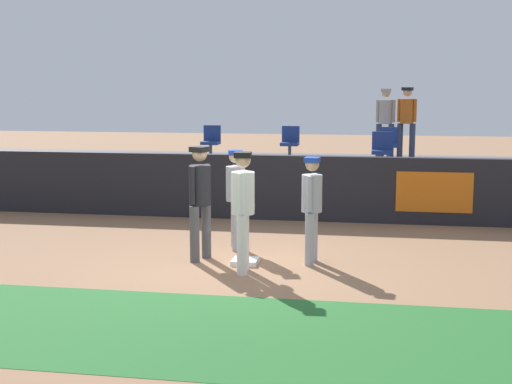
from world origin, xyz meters
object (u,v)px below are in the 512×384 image
(seat_back_center, at_px, (290,141))
(spectator_hooded, at_px, (385,118))
(player_coach_visitor, at_px, (312,202))
(player_umpire, at_px, (200,195))
(player_runner_visitor, at_px, (236,192))
(first_base, at_px, (245,261))
(seat_back_left, at_px, (211,140))
(seat_front_right, at_px, (382,149))
(spectator_capped, at_px, (407,117))
(player_fielder_home, at_px, (243,203))
(seat_back_right, at_px, (388,142))

(seat_back_center, relative_size, spectator_hooded, 0.47)
(player_coach_visitor, height_order, seat_back_center, seat_back_center)
(player_umpire, bearing_deg, player_coach_visitor, 113.61)
(player_runner_visitor, bearing_deg, first_base, 4.27)
(player_umpire, xyz_separation_m, spectator_hooded, (2.92, 7.86, 0.89))
(seat_back_left, xyz_separation_m, seat_front_right, (4.32, -1.80, 0.00))
(first_base, distance_m, spectator_capped, 8.63)
(player_fielder_home, height_order, seat_back_right, player_fielder_home)
(player_runner_visitor, bearing_deg, seat_back_center, 163.22)
(seat_front_right, xyz_separation_m, spectator_capped, (0.60, 2.69, 0.57))
(player_runner_visitor, xyz_separation_m, seat_front_right, (2.45, 4.27, 0.41))
(spectator_hooded, bearing_deg, seat_back_right, 101.02)
(player_runner_visitor, xyz_separation_m, spectator_hooded, (2.52, 7.00, 0.96))
(seat_back_center, relative_size, seat_back_left, 1.00)
(seat_back_left, relative_size, seat_front_right, 1.00)
(player_runner_visitor, xyz_separation_m, player_coach_visitor, (1.37, -0.78, -0.01))
(spectator_capped, bearing_deg, player_runner_visitor, 84.83)
(seat_front_right, bearing_deg, seat_back_center, 141.75)
(seat_back_right, bearing_deg, player_fielder_home, -106.04)
(seat_back_left, xyz_separation_m, spectator_hooded, (4.39, 0.93, 0.56))
(first_base, distance_m, spectator_hooded, 8.51)
(first_base, bearing_deg, player_umpire, 169.62)
(first_base, xyz_separation_m, player_runner_visitor, (-0.35, 1.00, 0.95))
(seat_back_right, relative_size, seat_front_right, 1.00)
(seat_back_center, distance_m, spectator_hooded, 2.59)
(player_fielder_home, xyz_separation_m, player_runner_visitor, (-0.42, 1.50, -0.06))
(seat_back_right, distance_m, spectator_capped, 1.15)
(player_coach_visitor, relative_size, seat_back_left, 2.01)
(player_umpire, xyz_separation_m, seat_front_right, (2.85, 5.14, 0.33))
(player_fielder_home, xyz_separation_m, seat_back_left, (-2.29, 7.57, 0.35))
(player_umpire, bearing_deg, first_base, 100.50)
(player_runner_visitor, relative_size, spectator_hooded, 0.96)
(player_umpire, height_order, spectator_capped, spectator_capped)
(first_base, height_order, seat_back_left, seat_back_left)
(first_base, height_order, seat_back_center, seat_back_center)
(spectator_capped, bearing_deg, player_coach_visitor, 96.29)
(first_base, distance_m, seat_back_center, 7.21)
(player_fielder_home, height_order, spectator_hooded, spectator_hooded)
(seat_back_center, bearing_deg, player_fielder_home, -88.09)
(first_base, bearing_deg, spectator_hooded, 74.86)
(player_coach_visitor, height_order, seat_front_right, seat_front_right)
(player_fielder_home, height_order, player_umpire, player_umpire)
(first_base, relative_size, seat_back_right, 0.48)
(first_base, xyz_separation_m, player_coach_visitor, (1.02, 0.22, 0.94))
(player_fielder_home, bearing_deg, seat_back_center, 176.80)
(spectator_capped, bearing_deg, player_fielder_home, 91.24)
(seat_front_right, bearing_deg, seat_back_right, 85.36)
(player_fielder_home, height_order, player_coach_visitor, player_fielder_home)
(seat_back_center, bearing_deg, seat_back_left, -180.00)
(player_runner_visitor, xyz_separation_m, seat_back_left, (-1.87, 6.07, 0.41))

